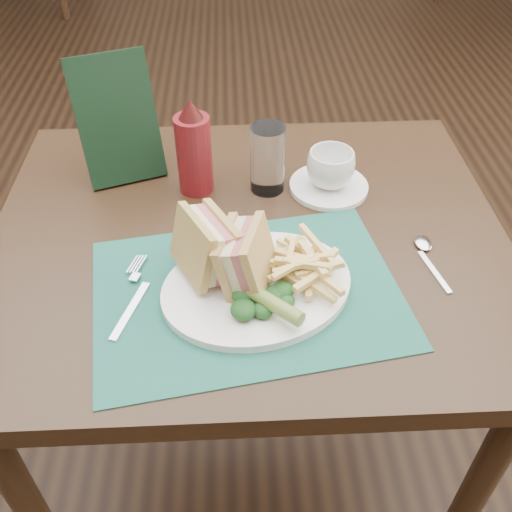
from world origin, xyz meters
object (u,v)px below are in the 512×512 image
(placemat, at_px, (247,293))
(coffee_cup, at_px, (331,169))
(sandwich_half_b, at_px, (232,254))
(ketchup_bottle, at_px, (193,146))
(saucer, at_px, (329,186))
(check_presenter, at_px, (117,120))
(drinking_glass, at_px, (268,159))
(sandwich_half_a, at_px, (193,250))
(plate, at_px, (257,287))
(table_main, at_px, (250,363))

(placemat, relative_size, coffee_cup, 5.21)
(sandwich_half_b, bearing_deg, ketchup_bottle, 120.23)
(saucer, xyz_separation_m, coffee_cup, (0.00, 0.00, 0.04))
(sandwich_half_b, distance_m, check_presenter, 0.39)
(placemat, distance_m, saucer, 0.32)
(drinking_glass, bearing_deg, sandwich_half_b, -104.89)
(saucer, relative_size, coffee_cup, 1.66)
(ketchup_bottle, bearing_deg, sandwich_half_a, -88.73)
(saucer, bearing_deg, sandwich_half_b, -126.24)
(plate, distance_m, check_presenter, 0.43)
(saucer, xyz_separation_m, ketchup_bottle, (-0.25, 0.01, 0.09))
(coffee_cup, bearing_deg, drinking_glass, 176.19)
(placemat, distance_m, ketchup_bottle, 0.31)
(ketchup_bottle, bearing_deg, plate, -70.08)
(sandwich_half_b, xyz_separation_m, check_presenter, (-0.21, 0.33, 0.05))
(sandwich_half_a, distance_m, saucer, 0.35)
(check_presenter, bearing_deg, drinking_glass, -32.99)
(sandwich_half_a, relative_size, ketchup_bottle, 0.58)
(drinking_glass, bearing_deg, check_presenter, 166.57)
(sandwich_half_a, xyz_separation_m, ketchup_bottle, (-0.01, 0.26, 0.02))
(placemat, height_order, ketchup_bottle, ketchup_bottle)
(sandwich_half_a, bearing_deg, ketchup_bottle, 63.48)
(plate, height_order, sandwich_half_a, sandwich_half_a)
(sandwich_half_a, height_order, drinking_glass, drinking_glass)
(table_main, bearing_deg, coffee_cup, 37.66)
(placemat, bearing_deg, coffee_cup, 58.56)
(saucer, bearing_deg, coffee_cup, 0.00)
(placemat, distance_m, sandwich_half_b, 0.07)
(sandwich_half_a, height_order, check_presenter, check_presenter)
(ketchup_bottle, bearing_deg, saucer, -2.77)
(ketchup_bottle, bearing_deg, sandwich_half_b, -76.48)
(plate, distance_m, sandwich_half_b, 0.07)
(plate, height_order, saucer, plate)
(plate, distance_m, ketchup_bottle, 0.31)
(drinking_glass, relative_size, check_presenter, 0.54)
(coffee_cup, xyz_separation_m, check_presenter, (-0.39, 0.07, 0.07))
(placemat, xyz_separation_m, sandwich_half_b, (-0.02, 0.02, 0.07))
(placemat, relative_size, saucer, 3.13)
(sandwich_half_a, bearing_deg, saucer, 17.16)
(plate, bearing_deg, saucer, 41.73)
(saucer, height_order, coffee_cup, coffee_cup)
(sandwich_half_a, bearing_deg, coffee_cup, 17.16)
(sandwich_half_a, bearing_deg, sandwich_half_b, -37.40)
(plate, bearing_deg, sandwich_half_b, 143.05)
(plate, bearing_deg, ketchup_bottle, 90.98)
(check_presenter, bearing_deg, ketchup_bottle, -43.08)
(sandwich_half_a, xyz_separation_m, coffee_cup, (0.25, 0.25, -0.03))
(placemat, height_order, saucer, saucer)
(saucer, distance_m, coffee_cup, 0.04)
(saucer, distance_m, ketchup_bottle, 0.27)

